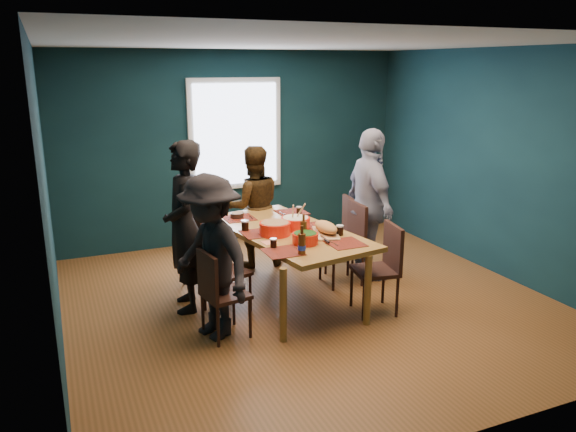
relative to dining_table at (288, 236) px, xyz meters
name	(u,v)px	position (x,y,z in m)	size (l,w,h in m)	color
room	(300,174)	(0.16, 0.06, 0.67)	(5.01, 5.01, 2.71)	brown
dining_table	(288,236)	(0.00, 0.00, 0.00)	(1.34, 2.18, 0.77)	olive
chair_left_far	(199,239)	(-0.81, 0.66, -0.11)	(0.58, 0.58, 1.01)	black
chair_left_mid	(220,267)	(-0.80, -0.12, -0.19)	(0.50, 0.50, 0.87)	black
chair_left_near	(217,288)	(-0.98, -0.63, -0.20)	(0.45, 0.45, 0.86)	black
chair_right_far	(342,227)	(0.99, 0.60, -0.17)	(0.46, 0.46, 0.91)	black
chair_right_mid	(349,237)	(0.83, 0.13, -0.15)	(0.45, 0.45, 0.95)	black
chair_right_near	(383,262)	(0.76, -0.72, -0.16)	(0.48, 0.48, 0.93)	black
person_far_left	(184,227)	(-1.09, 0.16, 0.19)	(0.65, 0.43, 1.78)	black
person_back	(253,207)	(0.01, 1.14, 0.07)	(0.75, 0.58, 1.54)	black
person_right	(370,205)	(1.12, 0.17, 0.20)	(1.06, 0.44, 1.80)	white
person_near_left	(211,257)	(-1.01, -0.56, 0.08)	(1.01, 0.58, 1.56)	black
bowl_salad	(275,228)	(-0.19, -0.10, 0.15)	(0.33, 0.33, 0.14)	red
bowl_dumpling	(295,223)	(0.09, 0.01, 0.14)	(0.32, 0.32, 0.29)	red
bowl_herbs	(305,238)	(-0.03, -0.51, 0.13)	(0.26, 0.26, 0.11)	red
cutting_board	(326,229)	(0.30, -0.30, 0.13)	(0.40, 0.64, 0.14)	tan
small_bowl	(237,215)	(-0.35, 0.69, 0.11)	(0.15, 0.15, 0.06)	black
beer_bottle_a	(302,244)	(-0.20, -0.79, 0.17)	(0.08, 0.08, 0.28)	#4C260D
beer_bottle_b	(304,230)	(0.01, -0.37, 0.18)	(0.07, 0.07, 0.27)	#4C260D
cola_glass_a	(273,243)	(-0.37, -0.50, 0.12)	(0.07, 0.07, 0.09)	black
cola_glass_b	(340,230)	(0.42, -0.39, 0.13)	(0.08, 0.08, 0.11)	black
cola_glass_c	(299,210)	(0.39, 0.57, 0.12)	(0.06, 0.06, 0.09)	black
cola_glass_d	(245,225)	(-0.43, 0.16, 0.14)	(0.08, 0.08, 0.12)	black
napkin_a	(318,225)	(0.38, 0.05, 0.07)	(0.16, 0.16, 0.00)	#EE8364
napkin_b	(270,242)	(-0.35, -0.34, 0.07)	(0.14, 0.14, 0.00)	#EE8364
napkin_c	(347,243)	(0.37, -0.66, 0.07)	(0.12, 0.12, 0.00)	#EE8364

